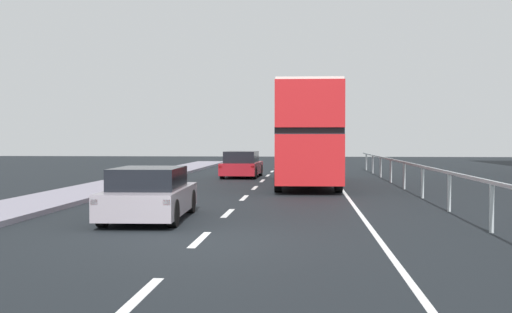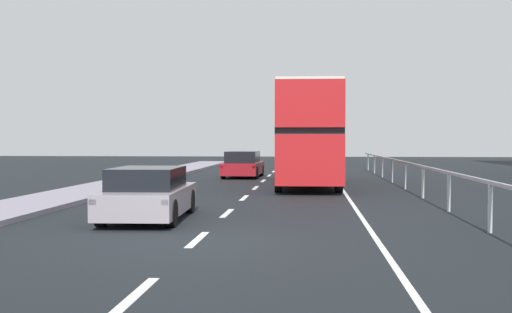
# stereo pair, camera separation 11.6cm
# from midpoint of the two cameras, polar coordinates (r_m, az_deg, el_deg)

# --- Properties ---
(ground_plane) EXTENTS (73.09, 120.00, 0.10)m
(ground_plane) POSITION_cam_midpoint_polar(r_m,az_deg,el_deg) (12.21, -5.25, -8.04)
(ground_plane) COLOR black
(lane_paint_markings) EXTENTS (3.70, 46.00, 0.01)m
(lane_paint_markings) POSITION_cam_midpoint_polar(r_m,az_deg,el_deg) (20.80, 5.17, -3.90)
(lane_paint_markings) COLOR silver
(lane_paint_markings) RESTS_ON ground
(bridge_side_railing) EXTENTS (0.10, 42.00, 1.12)m
(bridge_side_railing) POSITION_cam_midpoint_polar(r_m,az_deg,el_deg) (21.23, 15.66, -1.38)
(bridge_side_railing) COLOR #B1BABD
(bridge_side_railing) RESTS_ON ground
(double_decker_bus_red) EXTENTS (2.81, 10.89, 4.24)m
(double_decker_bus_red) POSITION_cam_midpoint_polar(r_m,az_deg,el_deg) (26.72, 4.91, 2.18)
(double_decker_bus_red) COLOR red
(double_decker_bus_red) RESTS_ON ground
(hatchback_car_near) EXTENTS (1.97, 4.17, 1.31)m
(hatchback_car_near) POSITION_cam_midpoint_polar(r_m,az_deg,el_deg) (15.26, -9.90, -3.54)
(hatchback_car_near) COLOR gray
(hatchback_car_near) RESTS_ON ground
(sedan_car_ahead) EXTENTS (1.97, 4.17, 1.39)m
(sedan_car_ahead) POSITION_cam_midpoint_polar(r_m,az_deg,el_deg) (31.92, -1.13, -0.80)
(sedan_car_ahead) COLOR maroon
(sedan_car_ahead) RESTS_ON ground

